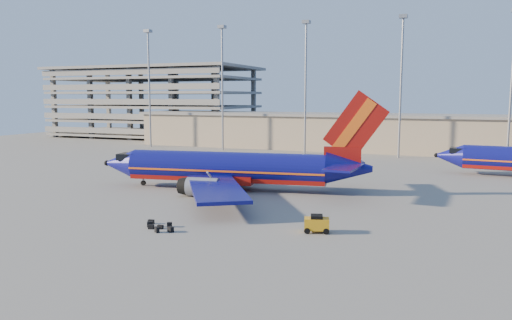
% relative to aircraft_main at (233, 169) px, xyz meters
% --- Properties ---
extents(ground, '(220.00, 220.00, 0.00)m').
position_rel_aircraft_main_xyz_m(ground, '(1.80, -1.20, -2.84)').
color(ground, slate).
rests_on(ground, ground).
extents(terminal_building, '(122.00, 16.00, 8.50)m').
position_rel_aircraft_main_xyz_m(terminal_building, '(11.80, 56.80, 1.47)').
color(terminal_building, gray).
rests_on(terminal_building, ground).
extents(parking_garage, '(62.00, 32.00, 21.40)m').
position_rel_aircraft_main_xyz_m(parking_garage, '(-60.20, 72.85, 8.89)').
color(parking_garage, slate).
rests_on(parking_garage, ground).
extents(light_mast_row, '(101.60, 1.60, 28.65)m').
position_rel_aircraft_main_xyz_m(light_mast_row, '(6.80, 44.80, 14.71)').
color(light_mast_row, gray).
rests_on(light_mast_row, ground).
extents(aircraft_main, '(39.14, 37.39, 13.31)m').
position_rel_aircraft_main_xyz_m(aircraft_main, '(0.00, 0.00, 0.00)').
color(aircraft_main, navy).
rests_on(aircraft_main, ground).
extents(baggage_tug, '(2.58, 1.96, 1.65)m').
position_rel_aircraft_main_xyz_m(baggage_tug, '(16.11, -16.70, -1.98)').
color(baggage_tug, orange).
rests_on(baggage_tug, ground).
extents(luggage_pile, '(4.06, 2.95, 0.52)m').
position_rel_aircraft_main_xyz_m(luggage_pile, '(1.85, -21.03, -2.61)').
color(luggage_pile, black).
rests_on(luggage_pile, ground).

